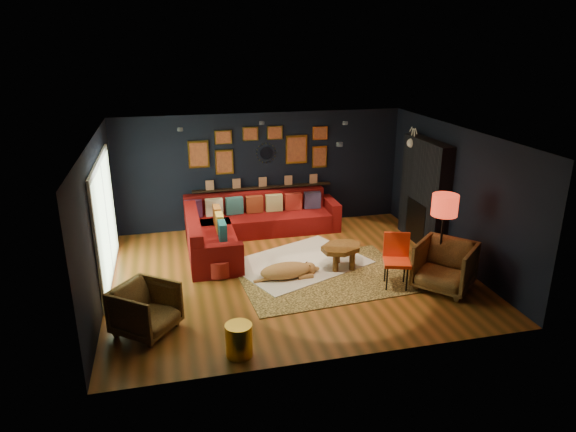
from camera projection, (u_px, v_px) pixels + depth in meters
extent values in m
plane|color=#9B5321|center=(291.00, 273.00, 9.55)|extent=(6.50, 6.50, 0.00)
plane|color=black|center=(262.00, 170.00, 11.65)|extent=(6.50, 0.00, 6.50)
plane|color=black|center=(341.00, 272.00, 6.60)|extent=(6.50, 0.00, 6.50)
plane|color=black|center=(98.00, 222.00, 8.41)|extent=(0.00, 5.50, 5.50)
plane|color=black|center=(455.00, 195.00, 9.84)|extent=(0.00, 5.50, 5.50)
plane|color=white|center=(291.00, 135.00, 8.69)|extent=(6.50, 6.50, 0.00)
cube|color=#670C09|center=(258.00, 223.00, 11.50)|extent=(3.20, 0.95, 0.42)
cube|color=#670C09|center=(255.00, 201.00, 11.69)|extent=(3.20, 0.24, 0.46)
cube|color=#670C09|center=(330.00, 213.00, 11.84)|extent=(0.22, 0.95, 0.64)
cube|color=#670C09|center=(213.00, 246.00, 10.25)|extent=(0.95, 2.20, 0.42)
cube|color=#670C09|center=(193.00, 228.00, 10.03)|extent=(0.24, 2.20, 0.46)
cube|color=#670C09|center=(218.00, 261.00, 9.29)|extent=(0.95, 0.22, 0.64)
cube|color=#4C2044|center=(193.00, 209.00, 11.20)|extent=(0.38, 0.14, 0.38)
cube|color=#F7E4BD|center=(214.00, 207.00, 11.30)|extent=(0.38, 0.14, 0.38)
cube|color=#2A5C62|center=(234.00, 206.00, 11.40)|extent=(0.38, 0.14, 0.38)
cube|color=maroon|center=(254.00, 204.00, 11.50)|extent=(0.38, 0.14, 0.38)
cube|color=tan|center=(274.00, 203.00, 11.60)|extent=(0.38, 0.14, 0.38)
cube|color=maroon|center=(293.00, 201.00, 11.69)|extent=(0.38, 0.14, 0.38)
cube|color=#312B48|center=(312.00, 200.00, 11.79)|extent=(0.38, 0.14, 0.38)
cube|color=#AB6424|center=(217.00, 215.00, 10.79)|extent=(0.14, 0.38, 0.38)
cube|color=gold|center=(220.00, 223.00, 10.34)|extent=(0.14, 0.38, 0.38)
cube|color=#1B636E|center=(222.00, 232.00, 9.88)|extent=(0.14, 0.38, 0.38)
cube|color=black|center=(263.00, 187.00, 11.71)|extent=(3.20, 0.12, 0.04)
cube|color=gold|center=(199.00, 154.00, 11.16)|extent=(0.45, 0.03, 0.60)
cube|color=#B85C2D|center=(199.00, 154.00, 11.15)|extent=(0.38, 0.01, 0.51)
cube|color=gold|center=(224.00, 162.00, 11.35)|extent=(0.40, 0.03, 0.55)
cube|color=#B85C2D|center=(224.00, 162.00, 11.33)|extent=(0.34, 0.01, 0.47)
cube|color=gold|center=(223.00, 137.00, 11.17)|extent=(0.38, 0.03, 0.30)
cube|color=#B85C2D|center=(223.00, 137.00, 11.15)|extent=(0.32, 0.01, 0.25)
cube|color=gold|center=(296.00, 149.00, 11.65)|extent=(0.50, 0.03, 0.65)
cube|color=#B85C2D|center=(297.00, 150.00, 11.63)|extent=(0.42, 0.01, 0.55)
cube|color=gold|center=(319.00, 157.00, 11.84)|extent=(0.35, 0.03, 0.50)
cube|color=#B85C2D|center=(320.00, 157.00, 11.82)|extent=(0.30, 0.01, 0.42)
cube|color=gold|center=(320.00, 133.00, 11.65)|extent=(0.35, 0.03, 0.30)
cube|color=#B85C2D|center=(320.00, 133.00, 11.64)|extent=(0.30, 0.01, 0.25)
cube|color=gold|center=(250.00, 134.00, 11.29)|extent=(0.35, 0.03, 0.30)
cube|color=#B85C2D|center=(250.00, 134.00, 11.27)|extent=(0.30, 0.01, 0.25)
cube|color=gold|center=(275.00, 133.00, 11.41)|extent=(0.35, 0.03, 0.30)
cube|color=#B85C2D|center=(275.00, 133.00, 11.39)|extent=(0.30, 0.01, 0.25)
cylinder|color=silver|center=(266.00, 153.00, 11.51)|extent=(0.28, 0.03, 0.28)
cone|color=gold|center=(276.00, 153.00, 11.56)|extent=(0.03, 0.16, 0.03)
cone|color=gold|center=(275.00, 149.00, 11.53)|extent=(0.04, 0.16, 0.04)
cone|color=gold|center=(273.00, 146.00, 11.49)|extent=(0.04, 0.16, 0.04)
cone|color=gold|center=(270.00, 144.00, 11.46)|extent=(0.04, 0.16, 0.04)
cone|color=gold|center=(266.00, 143.00, 11.44)|extent=(0.03, 0.16, 0.03)
cone|color=gold|center=(262.00, 144.00, 11.43)|extent=(0.04, 0.16, 0.04)
cone|color=gold|center=(259.00, 147.00, 11.43)|extent=(0.04, 0.16, 0.04)
cone|color=gold|center=(257.00, 150.00, 11.44)|extent=(0.04, 0.16, 0.04)
cone|color=gold|center=(257.00, 154.00, 11.46)|extent=(0.03, 0.16, 0.03)
cone|color=gold|center=(257.00, 157.00, 11.49)|extent=(0.04, 0.16, 0.04)
cone|color=gold|center=(260.00, 160.00, 11.53)|extent=(0.04, 0.16, 0.04)
cone|color=gold|center=(263.00, 162.00, 11.56)|extent=(0.04, 0.16, 0.04)
cone|color=gold|center=(266.00, 163.00, 11.58)|extent=(0.03, 0.16, 0.03)
cone|color=gold|center=(270.00, 162.00, 11.60)|extent=(0.04, 0.16, 0.04)
cone|color=gold|center=(273.00, 160.00, 11.60)|extent=(0.04, 0.16, 0.04)
cone|color=gold|center=(275.00, 156.00, 11.58)|extent=(0.04, 0.16, 0.04)
cube|color=black|center=(425.00, 192.00, 10.70)|extent=(0.30, 1.60, 2.20)
cube|color=black|center=(419.00, 222.00, 10.90)|extent=(0.20, 0.80, 0.90)
cone|color=white|center=(421.00, 143.00, 10.86)|extent=(0.35, 0.28, 0.28)
sphere|color=white|center=(412.00, 143.00, 10.81)|extent=(0.20, 0.20, 0.20)
cylinder|color=white|center=(414.00, 136.00, 10.71)|extent=(0.02, 0.10, 0.28)
cylinder|color=white|center=(412.00, 135.00, 10.82)|extent=(0.02, 0.10, 0.28)
cube|color=white|center=(105.00, 221.00, 9.03)|extent=(0.04, 2.80, 2.20)
cube|color=#C8ECB4|center=(107.00, 221.00, 9.04)|extent=(0.01, 2.60, 2.00)
cube|color=white|center=(107.00, 221.00, 9.04)|extent=(0.02, 0.06, 2.00)
cylinder|color=black|center=(180.00, 129.00, 9.41)|extent=(0.10, 0.10, 0.06)
cylinder|color=black|center=(262.00, 123.00, 10.13)|extent=(0.10, 0.10, 0.06)
cylinder|color=black|center=(345.00, 123.00, 10.12)|extent=(0.10, 0.10, 0.06)
cylinder|color=black|center=(340.00, 144.00, 8.11)|extent=(0.10, 0.10, 0.06)
cube|color=white|center=(300.00, 263.00, 9.96)|extent=(2.90, 2.56, 0.03)
cube|color=tan|center=(324.00, 277.00, 9.40)|extent=(3.18, 2.38, 0.02)
cylinder|color=brown|center=(336.00, 263.00, 9.52)|extent=(0.11, 0.11, 0.35)
cylinder|color=brown|center=(352.00, 261.00, 9.59)|extent=(0.11, 0.11, 0.35)
cylinder|color=brown|center=(337.00, 254.00, 9.90)|extent=(0.11, 0.11, 0.35)
cylinder|color=maroon|center=(219.00, 267.00, 9.39)|extent=(0.46, 0.46, 0.30)
imported|color=#AE7B3A|center=(145.00, 307.00, 7.54)|extent=(1.08, 1.09, 0.82)
imported|color=#AE7B3A|center=(445.00, 264.00, 8.84)|extent=(1.24, 1.25, 0.94)
cylinder|color=gold|center=(239.00, 340.00, 7.03)|extent=(0.38, 0.38, 0.47)
cylinder|color=black|center=(387.00, 278.00, 8.82)|extent=(0.03, 0.03, 0.47)
cylinder|color=black|center=(407.00, 279.00, 8.80)|extent=(0.03, 0.03, 0.47)
cylinder|color=black|center=(385.00, 270.00, 9.14)|extent=(0.03, 0.03, 0.47)
cylinder|color=black|center=(404.00, 271.00, 9.11)|extent=(0.03, 0.03, 0.47)
cube|color=#F83916|center=(397.00, 262.00, 8.89)|extent=(0.57, 0.57, 0.06)
cube|color=#F83916|center=(396.00, 244.00, 8.99)|extent=(0.44, 0.19, 0.45)
cylinder|color=black|center=(437.00, 280.00, 9.25)|extent=(0.27, 0.27, 0.04)
cylinder|color=black|center=(441.00, 245.00, 9.03)|extent=(0.04, 0.04, 1.32)
cylinder|color=red|center=(445.00, 205.00, 8.78)|extent=(0.45, 0.45, 0.37)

